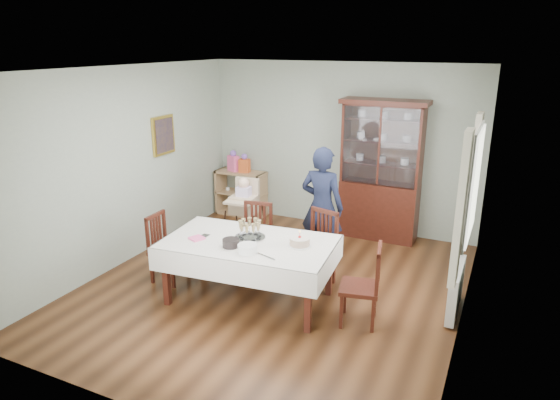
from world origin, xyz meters
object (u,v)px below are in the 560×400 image
Objects in this scene: birthday_cake at (300,242)px; chair_far_right at (316,263)px; woman at (322,207)px; chair_end_left at (169,261)px; champagne_tray at (250,233)px; chair_end_right at (360,300)px; chair_far_left at (255,251)px; gift_bag_orange at (244,164)px; high_chair at (244,222)px; dining_table at (249,270)px; china_cabinet at (381,168)px; gift_bag_pink at (233,162)px; sideboard at (241,193)px.

chair_far_right is at bearing 92.55° from birthday_cake.
woman is at bearing 98.62° from birthday_cake.
champagne_tray is at bearing -86.89° from chair_end_left.
champagne_tray reaches higher than chair_end_right.
chair_far_left is 1.23m from birthday_cake.
chair_far_right is 0.57× the size of woman.
birthday_cake is 3.33m from gift_bag_orange.
gift_bag_orange is at bearing 113.77° from high_chair.
woman reaches higher than dining_table.
gift_bag_orange is at bearing 129.90° from birthday_cake.
chair_far_left is 1.82m from chair_end_right.
china_cabinet is 5.85× the size of gift_bag_pink.
gift_bag_pink reaches higher than chair_far_left.
champagne_tray is at bearing -109.19° from china_cabinet.
dining_table is at bearing -56.66° from gift_bag_pink.
gift_bag_pink is (-2.63, 0.00, -0.16)m from china_cabinet.
gift_bag_orange is (-0.74, 1.36, 0.51)m from high_chair.
woman reaches higher than gift_bag_pink.
china_cabinet is 1.30× the size of woman.
champagne_tray is at bearing -59.76° from gift_bag_orange.
birthday_cake is (0.03, -0.60, 0.52)m from chair_far_right.
champagne_tray is (0.77, -1.23, 0.40)m from high_chair.
chair_far_right is 0.84m from woman.
china_cabinet is 2.42× the size of sideboard.
chair_end_right is at bearing 129.41° from woman.
chair_far_right is 1.04× the size of chair_end_right.
chair_end_left is 2.17m from woman.
dining_table is at bearing -63.68° from high_chair.
chair_end_right reaches higher than sideboard.
high_chair is 1.74m from gift_bag_pink.
china_cabinet reaches higher than high_chair.
sideboard is 2.95m from chair_far_right.
birthday_cake is at bearing -49.14° from sideboard.
champagne_tray is (-1.39, 0.03, 0.56)m from chair_end_right.
woman is (-0.46, -1.34, -0.28)m from china_cabinet.
dining_table is at bearing -72.11° from champagne_tray.
chair_far_right is 0.80m from birthday_cake.
china_cabinet is at bearing 49.16° from chair_far_left.
gift_bag_orange is at bearing 0.00° from gift_bag_pink.
woman is (0.74, 0.59, 0.56)m from chair_far_left.
birthday_cake is 3.47m from gift_bag_pink.
high_chair is at bearing -58.89° from sideboard.
china_cabinet is 2.44× the size of chair_end_left.
dining_table is at bearing -91.00° from chair_end_left.
high_chair reaches higher than dining_table.
gift_bag_orange is at bearing -31.59° from woman.
birthday_cake is at bearing -45.46° from high_chair.
gift_bag_pink is at bearing 179.97° from china_cabinet.
champagne_tray is at bearing -74.83° from chair_far_left.
woman reaches higher than chair_far_right.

